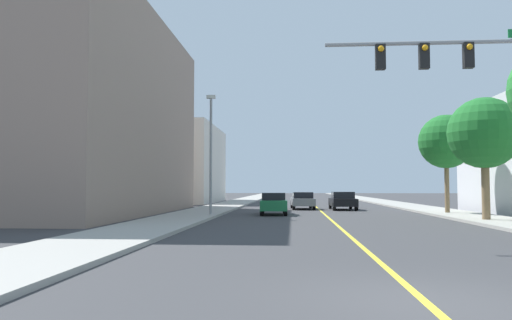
# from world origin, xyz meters

# --- Properties ---
(ground) EXTENTS (192.00, 192.00, 0.00)m
(ground) POSITION_xyz_m (0.00, 42.00, 0.00)
(ground) COLOR #38383A
(sidewalk_left) EXTENTS (3.51, 168.00, 0.15)m
(sidewalk_left) POSITION_xyz_m (-8.44, 42.00, 0.07)
(sidewalk_left) COLOR #9E9B93
(sidewalk_left) RESTS_ON ground
(sidewalk_right) EXTENTS (3.51, 168.00, 0.15)m
(sidewalk_right) POSITION_xyz_m (8.44, 42.00, 0.07)
(sidewalk_right) COLOR #9E9B93
(sidewalk_right) RESTS_ON ground
(lane_marking_center) EXTENTS (0.16, 144.00, 0.01)m
(lane_marking_center) POSITION_xyz_m (0.00, 42.00, 0.00)
(lane_marking_center) COLOR yellow
(lane_marking_center) RESTS_ON ground
(building_left_near) EXTENTS (16.83, 23.48, 13.53)m
(building_left_near) POSITION_xyz_m (-19.61, 24.61, 6.76)
(building_left_near) COLOR gray
(building_left_near) RESTS_ON ground
(building_left_far) EXTENTS (11.04, 16.30, 8.99)m
(building_left_far) POSITION_xyz_m (-16.71, 49.71, 4.50)
(building_left_far) COLOR silver
(building_left_far) RESTS_ON ground
(traffic_signal_mast) EXTENTS (8.21, 0.36, 6.83)m
(traffic_signal_mast) POSITION_xyz_m (4.48, 8.18, 5.21)
(traffic_signal_mast) COLOR gray
(traffic_signal_mast) RESTS_ON sidewalk_right
(street_lamp) EXTENTS (0.56, 0.28, 7.40)m
(street_lamp) POSITION_xyz_m (-7.18, 21.94, 4.27)
(street_lamp) COLOR gray
(street_lamp) RESTS_ON sidewalk_left
(palm_mid) EXTENTS (3.74, 3.74, 6.40)m
(palm_mid) POSITION_xyz_m (7.92, 18.38, 4.64)
(palm_mid) COLOR brown
(palm_mid) RESTS_ON sidewalk_right
(palm_far) EXTENTS (3.58, 3.58, 6.51)m
(palm_far) POSITION_xyz_m (8.08, 25.36, 4.84)
(palm_far) COLOR brown
(palm_far) RESTS_ON sidewalk_right
(car_gray) EXTENTS (2.01, 4.60, 1.40)m
(car_gray) POSITION_xyz_m (-1.33, 32.89, 0.73)
(car_gray) COLOR slate
(car_gray) RESTS_ON ground
(car_green) EXTENTS (1.88, 4.18, 1.45)m
(car_green) POSITION_xyz_m (-3.40, 24.56, 0.75)
(car_green) COLOR #196638
(car_green) RESTS_ON ground
(car_black) EXTENTS (1.97, 4.48, 1.45)m
(car_black) POSITION_xyz_m (1.88, 32.01, 0.74)
(car_black) COLOR black
(car_black) RESTS_ON ground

